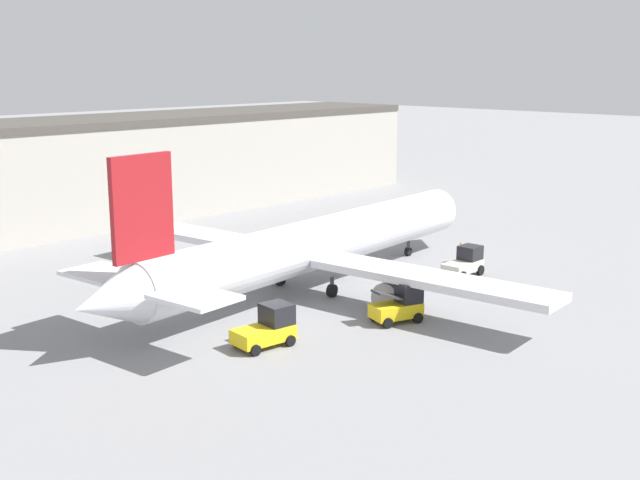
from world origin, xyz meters
name	(u,v)px	position (x,y,z in m)	size (l,w,h in m)	color
ground_plane	(320,286)	(0.00, 0.00, 0.00)	(400.00, 400.00, 0.00)	gray
terminal_building	(32,177)	(-4.61, 33.07, 5.15)	(94.77, 12.39, 10.28)	#ADA89E
airplane	(311,246)	(-0.96, -0.09, 3.12)	(39.66, 36.82, 10.81)	silver
ground_crew_worker	(461,252)	(12.76, -3.36, 0.90)	(0.37, 0.37, 1.68)	#1E2338
baggage_tug	(465,262)	(9.61, -5.83, 1.01)	(3.51, 1.94, 2.18)	beige
belt_loader_truck	(400,304)	(-2.38, -9.06, 1.10)	(3.46, 2.69, 2.40)	yellow
pushback_tug	(268,328)	(-10.90, -6.36, 1.05)	(3.61, 2.41, 2.31)	yellow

